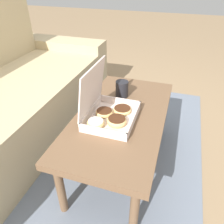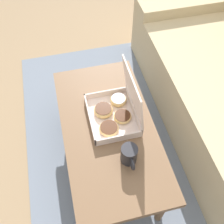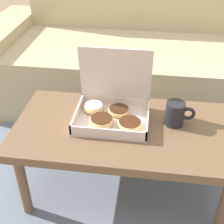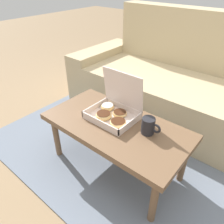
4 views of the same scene
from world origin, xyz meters
TOP-DOWN VIEW (x-y plane):
  - ground_plane at (0.00, 0.00)m, footprint 12.00×12.00m
  - area_rug at (0.00, 0.30)m, footprint 2.23×1.88m
  - coffee_table at (0.00, -0.11)m, footprint 0.98×0.50m
  - pastry_box at (-0.07, -0.05)m, footprint 0.32×0.26m
  - coffee_mug at (0.21, -0.05)m, footprint 0.13×0.08m

SIDE VIEW (x-z plane):
  - ground_plane at x=0.00m, z-range 0.00..0.00m
  - area_rug at x=0.00m, z-range 0.00..0.01m
  - coffee_table at x=0.00m, z-range 0.16..0.56m
  - pastry_box at x=-0.07m, z-range 0.30..0.61m
  - coffee_mug at x=0.21m, z-range 0.40..0.51m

